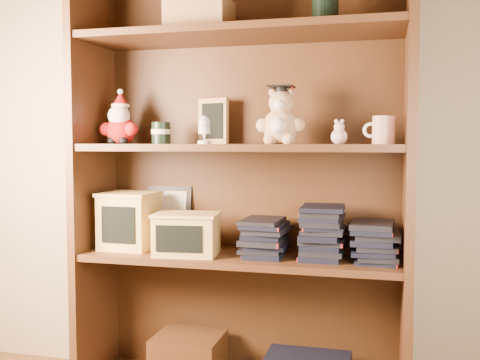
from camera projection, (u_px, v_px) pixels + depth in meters
The scene contains 16 objects.
bookcase at pixel (243, 190), 2.08m from camera, with size 1.20×0.35×1.60m.
shelf_lower at pixel (240, 257), 2.04m from camera, with size 1.14×0.33×0.02m.
shelf_upper at pixel (240, 147), 2.02m from camera, with size 1.14×0.33×0.02m.
santa_plush at pixel (120, 123), 2.12m from camera, with size 0.15×0.11×0.22m.
teachers_tin at pixel (161, 133), 2.09m from camera, with size 0.07×0.07×0.08m.
chalkboard_plaque at pixel (213, 122), 2.15m from camera, with size 0.13×0.10×0.17m.
egg_cup at pixel (204, 129), 1.97m from camera, with size 0.05×0.05×0.10m.
grad_teddy_bear at pixel (281, 121), 1.97m from camera, with size 0.17×0.15×0.21m.
pink_figurine at pixel (339, 134), 1.93m from camera, with size 0.06×0.06×0.09m.
teacher_mug at pixel (383, 130), 1.89m from camera, with size 0.11×0.08×0.09m.
certificate_frame at pixel (169, 215), 2.25m from camera, with size 0.18×0.05×0.23m.
treats_box at pixel (130, 220), 2.14m from camera, with size 0.20×0.20×0.21m.
pencils_box at pixel (186, 234), 2.02m from camera, with size 0.25×0.19×0.15m.
book_stack_left at pixel (264, 238), 2.02m from camera, with size 0.14×0.20×0.13m.
book_stack_mid at pixel (324, 233), 1.96m from camera, with size 0.14×0.20×0.18m.
book_stack_right at pixel (375, 242), 1.92m from camera, with size 0.14×0.20×0.13m.
Camera 1 is at (0.41, -0.65, 0.96)m, focal length 42.00 mm.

